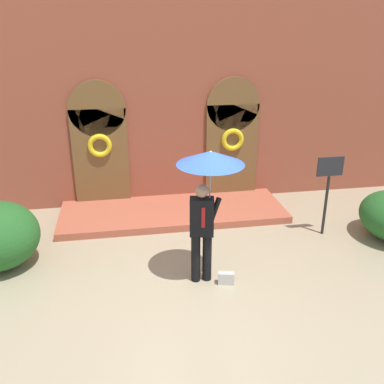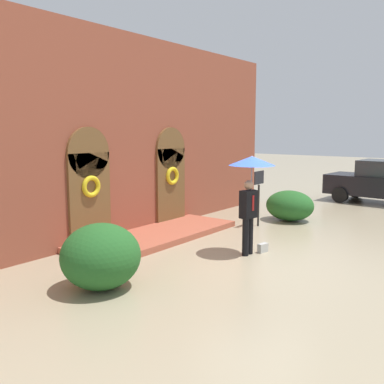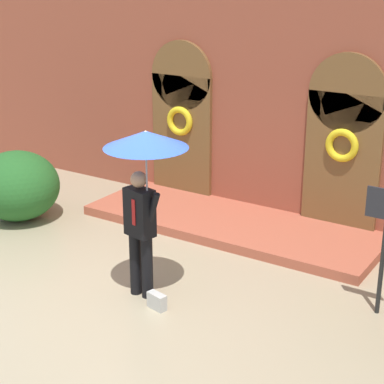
{
  "view_description": "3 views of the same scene",
  "coord_description": "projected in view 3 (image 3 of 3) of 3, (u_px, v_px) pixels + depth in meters",
  "views": [
    {
      "loc": [
        -1.1,
        -6.04,
        4.27
      ],
      "look_at": [
        0.17,
        1.41,
        1.23
      ],
      "focal_mm": 40.0,
      "sensor_mm": 36.0,
      "label": 1
    },
    {
      "loc": [
        -8.57,
        -4.68,
        2.97
      ],
      "look_at": [
        -0.11,
        1.77,
        1.42
      ],
      "focal_mm": 40.0,
      "sensor_mm": 36.0,
      "label": 2
    },
    {
      "loc": [
        5.05,
        -6.0,
        4.33
      ],
      "look_at": [
        0.36,
        1.24,
        1.28
      ],
      "focal_mm": 60.0,
      "sensor_mm": 36.0,
      "label": 3
    }
  ],
  "objects": [
    {
      "name": "person_with_umbrella",
      "position": [
        144.0,
        164.0,
        8.24
      ],
      "size": [
        1.1,
        1.1,
        2.36
      ],
      "color": "black",
      "rests_on": "ground"
    },
    {
      "name": "handbag",
      "position": [
        157.0,
        301.0,
        8.53
      ],
      "size": [
        0.3,
        0.18,
        0.22
      ],
      "primitive_type": "cube",
      "rotation": [
        0.0,
        0.0,
        -0.22
      ],
      "color": "#B7B7B2",
      "rests_on": "ground"
    },
    {
      "name": "shrub_left",
      "position": [
        17.0,
        186.0,
        11.42
      ],
      "size": [
        1.51,
        1.48,
        1.24
      ],
      "primitive_type": "ellipsoid",
      "color": "#235B23",
      "rests_on": "ground"
    },
    {
      "name": "building_facade",
      "position": [
        265.0,
        66.0,
        11.17
      ],
      "size": [
        14.0,
        2.3,
        5.6
      ],
      "color": "brown",
      "rests_on": "ground"
    },
    {
      "name": "ground_plane",
      "position": [
        121.0,
        300.0,
        8.78
      ],
      "size": [
        80.0,
        80.0,
        0.0
      ],
      "primitive_type": "plane",
      "color": "tan"
    }
  ]
}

